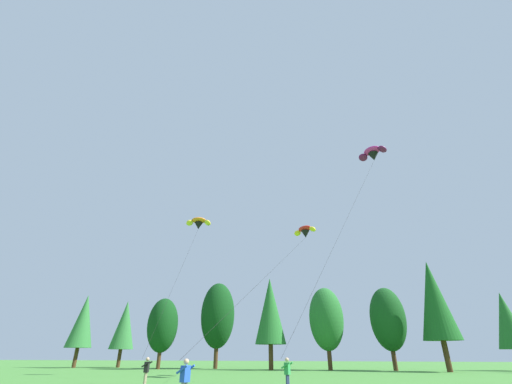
# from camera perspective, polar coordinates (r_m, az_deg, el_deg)

# --- Properties ---
(treeline_tree_a) EXTENTS (3.97, 3.97, 10.79)m
(treeline_tree_a) POSITION_cam_1_polar(r_m,az_deg,el_deg) (64.76, -27.19, -18.81)
(treeline_tree_a) COLOR #472D19
(treeline_tree_a) RESTS_ON ground_plane
(treeline_tree_b) EXTENTS (3.80, 3.80, 10.00)m
(treeline_tree_b) POSITION_cam_1_polar(r_m,az_deg,el_deg) (63.48, -21.36, -20.18)
(treeline_tree_b) COLOR #472D19
(treeline_tree_b) RESTS_ON ground_plane
(treeline_tree_c) EXTENTS (4.36, 4.36, 9.48)m
(treeline_tree_c) POSITION_cam_1_polar(r_m,az_deg,el_deg) (54.75, -15.50, -20.86)
(treeline_tree_c) COLOR #472D19
(treeline_tree_c) RESTS_ON ground_plane
(treeline_tree_d) EXTENTS (5.03, 5.03, 11.98)m
(treeline_tree_d) POSITION_cam_1_polar(r_m,az_deg,el_deg) (54.84, -6.49, -19.97)
(treeline_tree_d) COLOR #472D19
(treeline_tree_d) RESTS_ON ground_plane
(treeline_tree_e) EXTENTS (4.21, 4.21, 11.87)m
(treeline_tree_e) POSITION_cam_1_polar(r_m,az_deg,el_deg) (50.12, 2.41, -19.36)
(treeline_tree_e) COLOR #472D19
(treeline_tree_e) RESTS_ON ground_plane
(treeline_tree_f) EXTENTS (4.60, 4.60, 10.36)m
(treeline_tree_f) POSITION_cam_1_polar(r_m,az_deg,el_deg) (50.18, 11.80, -20.23)
(treeline_tree_f) COLOR #472D19
(treeline_tree_f) RESTS_ON ground_plane
(treeline_tree_g) EXTENTS (4.53, 4.53, 10.12)m
(treeline_tree_g) POSITION_cam_1_polar(r_m,az_deg,el_deg) (50.94, 21.39, -19.34)
(treeline_tree_g) COLOR #472D19
(treeline_tree_g) RESTS_ON ground_plane
(treeline_tree_h) EXTENTS (4.45, 4.45, 12.95)m
(treeline_tree_h) POSITION_cam_1_polar(r_m,az_deg,el_deg) (49.99, 27.91, -15.76)
(treeline_tree_h) COLOR #472D19
(treeline_tree_h) RESTS_ON ground_plane
(treeline_tree_i) EXTENTS (3.68, 3.68, 9.43)m
(treeline_tree_i) POSITION_cam_1_polar(r_m,az_deg,el_deg) (57.56, 36.77, -16.96)
(treeline_tree_i) COLOR #472D19
(treeline_tree_i) RESTS_ON ground_plane
(kite_flyer_near) EXTENTS (0.64, 0.67, 1.69)m
(kite_flyer_near) POSITION_cam_1_polar(r_m,az_deg,el_deg) (24.59, -18.05, -26.66)
(kite_flyer_near) COLOR gray
(kite_flyer_near) RESTS_ON ground_plane
(kite_flyer_mid) EXTENTS (0.65, 0.67, 1.69)m
(kite_flyer_mid) POSITION_cam_1_polar(r_m,az_deg,el_deg) (15.74, -11.92, -28.38)
(kite_flyer_mid) COLOR gray
(kite_flyer_mid) RESTS_ON ground_plane
(kite_flyer_far) EXTENTS (0.63, 0.66, 1.69)m
(kite_flyer_far) POSITION_cam_1_polar(r_m,az_deg,el_deg) (21.19, 5.32, -27.97)
(kite_flyer_far) COLOR navy
(kite_flyer_far) RESTS_ON ground_plane
(parafoil_kite_high_orange) EXTENTS (3.95, 13.33, 14.52)m
(parafoil_kite_high_orange) POSITION_cam_1_polar(r_m,az_deg,el_deg) (39.42, -9.68, -5.17)
(parafoil_kite_high_orange) COLOR orange
(parafoil_kite_mid_red_yellow) EXTENTS (5.14, 21.83, 13.04)m
(parafoil_kite_mid_red_yellow) POSITION_cam_1_polar(r_m,az_deg,el_deg) (37.41, 8.29, -6.62)
(parafoil_kite_mid_red_yellow) COLOR red
(parafoil_kite_far_magenta) EXTENTS (10.33, 13.75, 20.74)m
(parafoil_kite_far_magenta) POSITION_cam_1_polar(r_m,az_deg,el_deg) (39.14, 19.13, 6.18)
(parafoil_kite_far_magenta) COLOR #D12893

